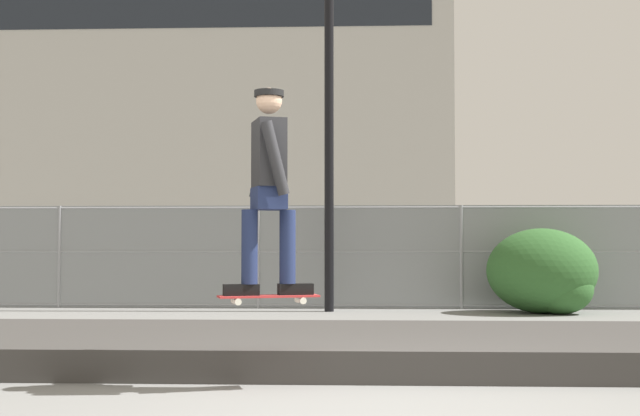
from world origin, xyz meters
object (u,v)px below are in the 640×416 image
(skateboard, at_px, (269,297))
(shrub_left, at_px, (542,271))
(skater, at_px, (269,178))
(parked_car_near, at_px, (240,259))
(street_lamp, at_px, (329,43))
(parked_car_mid, at_px, (495,259))
(shrub_center, at_px, (560,289))

(skateboard, height_order, shrub_left, shrub_left)
(skater, xyz_separation_m, parked_car_near, (-1.83, 11.71, -0.84))
(street_lamp, xyz_separation_m, parked_car_mid, (3.39, 3.58, -3.80))
(parked_car_near, distance_m, shrub_left, 6.89)
(skater, height_order, parked_car_near, skater)
(shrub_left, bearing_deg, parked_car_near, 144.62)
(street_lamp, distance_m, parked_car_mid, 6.22)
(parked_car_mid, bearing_deg, parked_car_near, 178.24)
(parked_car_mid, distance_m, shrub_center, 4.06)
(street_lamp, distance_m, parked_car_near, 5.72)
(street_lamp, distance_m, shrub_center, 5.71)
(parked_car_near, bearing_deg, skateboard, -81.12)
(street_lamp, height_order, parked_car_near, street_lamp)
(skater, xyz_separation_m, parked_car_mid, (3.61, 11.54, -0.84))
(skateboard, bearing_deg, skater, 63.43)
(street_lamp, relative_size, parked_car_mid, 1.71)
(parked_car_near, relative_size, parked_car_mid, 1.01)
(parked_car_near, distance_m, parked_car_mid, 5.45)
(skateboard, xyz_separation_m, shrub_center, (4.04, 7.53, -0.32))
(parked_car_near, bearing_deg, parked_car_mid, -1.76)
(street_lamp, xyz_separation_m, shrub_left, (3.56, -0.24, -3.93))
(skater, distance_m, shrub_center, 8.64)
(skateboard, xyz_separation_m, shrub_left, (3.78, 7.72, -0.02))
(parked_car_mid, relative_size, shrub_left, 2.41)
(shrub_left, height_order, shrub_center, shrub_left)
(street_lamp, bearing_deg, shrub_center, -6.50)
(parked_car_mid, bearing_deg, street_lamp, -133.49)
(shrub_center, bearing_deg, parked_car_near, 144.57)
(parked_car_near, xyz_separation_m, parked_car_mid, (5.44, -0.17, 0.00))
(shrub_left, bearing_deg, skater, -116.11)
(parked_car_near, distance_m, shrub_center, 7.22)
(street_lamp, height_order, shrub_left, street_lamp)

